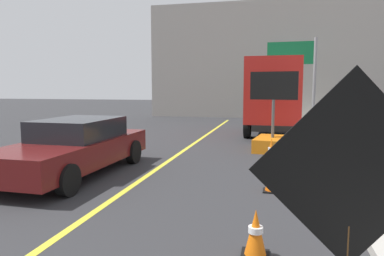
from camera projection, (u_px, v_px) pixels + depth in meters
The scene contains 10 objects.
lane_center_stripe at pixel (96, 211), 6.26m from camera, with size 0.14×36.00×0.01m, color yellow.
roadwork_sign at pixel (351, 175), 2.83m from camera, with size 1.59×0.40×2.33m.
arrow_board_trailer at pixel (273, 137), 12.26m from camera, with size 1.60×1.93×2.70m.
box_truck at pixel (274, 95), 16.73m from camera, with size 2.50×7.14×3.36m.
pickup_car at pixel (75, 147), 8.86m from camera, with size 2.06×4.92×1.38m.
highway_guide_sign at pixel (301, 66), 20.53m from camera, with size 2.79×0.25×5.00m.
far_building_block at pixel (284, 63), 27.73m from camera, with size 19.38×6.92×8.16m, color gray.
traffic_cone_near_sign at pixel (256, 233), 4.55m from camera, with size 0.36×0.36×0.62m.
traffic_cone_mid_lane at pixel (272, 178), 7.40m from camera, with size 0.36×0.36×0.60m.
traffic_cone_far_lane at pixel (271, 151), 10.20m from camera, with size 0.36×0.36×0.73m.
Camera 1 is at (3.03, 0.48, 2.16)m, focal length 33.30 mm.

